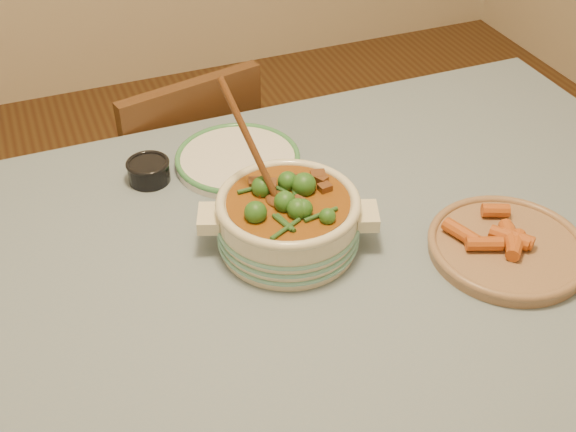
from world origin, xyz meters
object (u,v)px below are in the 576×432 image
object	(u,v)px
dining_table	(317,285)
white_plate	(238,159)
fried_plate	(508,245)
stew_casserole	(288,217)
condiment_bowl	(148,170)
chair_far	(183,183)

from	to	relation	value
dining_table	white_plate	size ratio (longest dim) A/B	5.81
fried_plate	stew_casserole	bearing A→B (deg)	154.69
stew_casserole	fried_plate	bearing A→B (deg)	-25.31
condiment_bowl	chair_far	distance (m)	0.50
dining_table	condiment_bowl	size ratio (longest dim) A/B	15.43
dining_table	white_plate	distance (m)	0.35
chair_far	dining_table	bearing A→B (deg)	84.91
fried_plate	chair_far	bearing A→B (deg)	116.87
white_plate	condiment_bowl	xyz separation A→B (m)	(-0.20, 0.01, 0.01)
stew_casserole	white_plate	xyz separation A→B (m)	(-0.00, 0.29, -0.05)
dining_table	chair_far	xyz separation A→B (m)	(-0.10, 0.70, -0.20)
white_plate	fried_plate	bearing A→B (deg)	-51.51
condiment_bowl	fried_plate	world-z (taller)	fried_plate
fried_plate	chair_far	distance (m)	0.99
white_plate	fried_plate	size ratio (longest dim) A/B	0.79
dining_table	condiment_bowl	world-z (taller)	condiment_bowl
stew_casserole	white_plate	world-z (taller)	stew_casserole
stew_casserole	condiment_bowl	size ratio (longest dim) A/B	3.10
dining_table	stew_casserole	bearing A→B (deg)	141.72
white_plate	condiment_bowl	distance (m)	0.20
white_plate	fried_plate	xyz separation A→B (m)	(0.37, -0.47, 0.01)
dining_table	fried_plate	size ratio (longest dim) A/B	4.60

